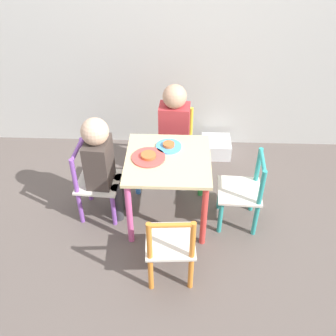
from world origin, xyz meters
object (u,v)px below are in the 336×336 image
at_px(kids_table, 168,170).
at_px(plate_back, 169,146).
at_px(chair_yellow, 175,145).
at_px(child_back, 174,127).
at_px(child_left, 102,161).
at_px(storage_bin, 216,147).
at_px(chair_teal, 243,192).
at_px(chair_purple, 95,183).
at_px(chair_orange, 170,246).
at_px(plate_left, 148,157).

relative_size(kids_table, plate_back, 3.20).
xyz_separation_m(chair_yellow, child_back, (-0.00, -0.06, 0.19)).
distance_m(child_left, plate_back, 0.41).
xyz_separation_m(plate_back, storage_bin, (0.35, 0.59, -0.42)).
xyz_separation_m(kids_table, chair_teal, (0.46, -0.02, -0.14)).
bearing_deg(chair_teal, chair_purple, -90.40).
xyz_separation_m(kids_table, chair_orange, (0.03, -0.46, -0.14)).
bearing_deg(child_left, chair_yellow, -40.91).
xyz_separation_m(chair_yellow, plate_left, (-0.14, -0.46, 0.24)).
bearing_deg(kids_table, child_back, 86.32).
relative_size(chair_yellow, child_back, 0.69).
distance_m(chair_yellow, chair_orange, 0.92).
height_order(chair_purple, chair_orange, same).
distance_m(chair_teal, child_back, 0.63).
bearing_deg(chair_yellow, chair_teal, -44.63).
xyz_separation_m(chair_purple, plate_back, (0.46, 0.08, 0.24)).
bearing_deg(chair_yellow, child_back, -90.00).
bearing_deg(kids_table, chair_orange, -86.29).
distance_m(kids_table, chair_teal, 0.48).
xyz_separation_m(child_back, child_left, (-0.42, -0.37, -0.01)).
height_order(chair_orange, storage_bin, chair_orange).
bearing_deg(storage_bin, child_back, -137.00).
height_order(kids_table, child_left, child_left).
bearing_deg(child_left, chair_purple, 90.00).
distance_m(kids_table, storage_bin, 0.85).
xyz_separation_m(child_left, storage_bin, (0.75, 0.67, -0.36)).
distance_m(kids_table, plate_back, 0.15).
relative_size(chair_purple, child_left, 0.71).
height_order(kids_table, chair_teal, chair_teal).
distance_m(kids_table, chair_orange, 0.48).
relative_size(chair_teal, child_back, 0.69).
relative_size(plate_left, storage_bin, 0.89).
height_order(chair_purple, child_left, child_left).
relative_size(chair_yellow, child_left, 0.71).
relative_size(chair_yellow, storage_bin, 2.28).
xyz_separation_m(child_back, storage_bin, (0.32, 0.30, -0.37)).
xyz_separation_m(chair_purple, plate_left, (0.35, -0.03, 0.24)).
height_order(plate_back, storage_bin, plate_back).
height_order(chair_orange, child_back, child_back).
xyz_separation_m(child_back, plate_back, (-0.03, -0.28, 0.05)).
bearing_deg(child_left, plate_back, -73.85).
bearing_deg(chair_teal, child_back, -131.29).
bearing_deg(plate_back, storage_bin, 59.23).
height_order(chair_yellow, chair_orange, same).
bearing_deg(storage_bin, kids_table, -116.52).
relative_size(plate_back, storage_bin, 0.71).
bearing_deg(plate_back, chair_orange, -87.02).
distance_m(chair_yellow, storage_bin, 0.44).
bearing_deg(chair_purple, child_left, -90.00).
bearing_deg(chair_purple, child_back, -49.01).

